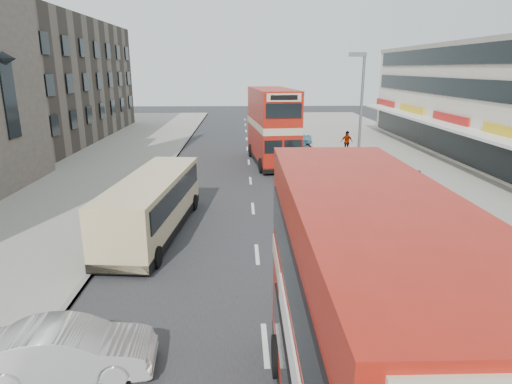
% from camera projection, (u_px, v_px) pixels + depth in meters
% --- Properties ---
extents(road_surface, '(12.00, 90.00, 0.01)m').
position_uv_depth(road_surface, '(250.00, 181.00, 29.20)').
color(road_surface, '#28282B').
rests_on(road_surface, ground).
extents(pavement_right, '(12.00, 90.00, 0.15)m').
position_uv_depth(pavement_right, '(428.00, 178.00, 29.58)').
color(pavement_right, gray).
rests_on(pavement_right, ground).
extents(pavement_left, '(12.00, 90.00, 0.15)m').
position_uv_depth(pavement_left, '(68.00, 181.00, 28.78)').
color(pavement_left, gray).
rests_on(pavement_left, ground).
extents(kerb_left, '(0.20, 90.00, 0.16)m').
position_uv_depth(kerb_left, '(158.00, 180.00, 28.98)').
color(kerb_left, gray).
rests_on(kerb_left, ground).
extents(kerb_right, '(0.20, 90.00, 0.16)m').
position_uv_depth(kerb_right, '(341.00, 179.00, 29.38)').
color(kerb_right, gray).
rests_on(kerb_right, ground).
extents(brick_terrace, '(14.00, 28.00, 12.00)m').
position_uv_depth(brick_terrace, '(28.00, 81.00, 44.14)').
color(brick_terrace, '#66594C').
rests_on(brick_terrace, ground).
extents(street_lamp, '(1.00, 0.20, 8.12)m').
position_uv_depth(street_lamp, '(360.00, 111.00, 26.19)').
color(street_lamp, slate).
rests_on(street_lamp, ground).
extents(bus_main, '(2.66, 9.42, 5.18)m').
position_uv_depth(bus_main, '(364.00, 341.00, 7.51)').
color(bus_main, black).
rests_on(bus_main, ground).
extents(bus_second, '(3.75, 10.17, 5.56)m').
position_uv_depth(bus_second, '(273.00, 126.00, 33.77)').
color(bus_second, black).
rests_on(bus_second, ground).
extents(coach, '(3.21, 9.35, 2.43)m').
position_uv_depth(coach, '(153.00, 203.00, 19.57)').
color(coach, black).
rests_on(coach, ground).
extents(car_left_front, '(4.18, 1.75, 1.35)m').
position_uv_depth(car_left_front, '(69.00, 350.00, 10.58)').
color(car_left_front, beige).
rests_on(car_left_front, ground).
extents(car_right_a, '(4.55, 1.91, 1.31)m').
position_uv_depth(car_right_a, '(334.00, 178.00, 27.27)').
color(car_right_a, '#9F0F10').
rests_on(car_right_a, ground).
extents(car_right_b, '(5.00, 2.71, 1.33)m').
position_uv_depth(car_right_b, '(319.00, 166.00, 30.57)').
color(car_right_b, '#B87512').
rests_on(car_right_b, ground).
extents(car_right_c, '(3.78, 1.80, 1.25)m').
position_uv_depth(car_right_c, '(293.00, 138.00, 42.78)').
color(car_right_c, '#5897B1').
rests_on(car_right_c, ground).
extents(pedestrian_near, '(0.82, 0.68, 1.92)m').
position_uv_depth(pedestrian_near, '(415.00, 188.00, 23.31)').
color(pedestrian_near, gray).
rests_on(pedestrian_near, pavement_right).
extents(pedestrian_far, '(1.19, 0.70, 1.90)m').
position_uv_depth(pedestrian_far, '(347.00, 142.00, 37.72)').
color(pedestrian_far, gray).
rests_on(pedestrian_far, pavement_right).
extents(cyclist, '(0.70, 1.64, 2.13)m').
position_uv_depth(cyclist, '(309.00, 175.00, 27.60)').
color(cyclist, gray).
rests_on(cyclist, ground).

